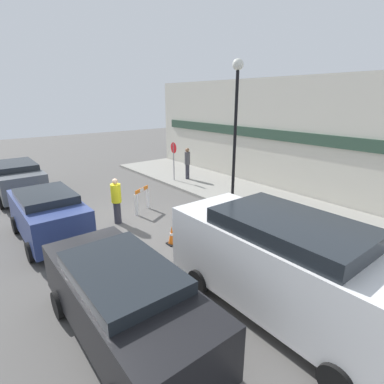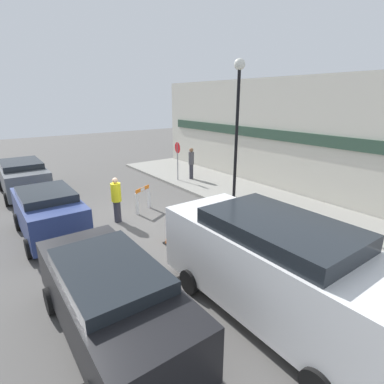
{
  "view_description": "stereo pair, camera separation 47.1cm",
  "coord_description": "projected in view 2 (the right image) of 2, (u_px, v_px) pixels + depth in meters",
  "views": [
    {
      "loc": [
        9.88,
        -4.1,
        4.57
      ],
      "look_at": [
        1.06,
        2.89,
        1.0
      ],
      "focal_mm": 28.0,
      "sensor_mm": 36.0,
      "label": 1
    },
    {
      "loc": [
        10.16,
        -3.72,
        4.57
      ],
      "look_at": [
        1.06,
        2.89,
        1.0
      ],
      "focal_mm": 28.0,
      "sensor_mm": 36.0,
      "label": 2
    }
  ],
  "objects": [
    {
      "name": "person_pedestrian",
      "position": [
        191.0,
        162.0,
        16.76
      ],
      "size": [
        0.35,
        0.35,
        1.76
      ],
      "rotation": [
        0.0,
        0.0,
        3.28
      ],
      "color": "#33333D",
      "rests_on": "sidewalk_slab"
    },
    {
      "name": "barricade_0",
      "position": [
        143.0,
        198.0,
        12.44
      ],
      "size": [
        0.56,
        0.88,
        1.03
      ],
      "rotation": [
        0.0,
        0.0,
        5.21
      ],
      "color": "white",
      "rests_on": "ground_plane"
    },
    {
      "name": "streetlamp_post",
      "position": [
        237.0,
        115.0,
        12.06
      ],
      "size": [
        0.44,
        0.44,
        5.86
      ],
      "color": "black",
      "rests_on": "sidewalk_slab"
    },
    {
      "name": "parked_car_2",
      "position": [
        111.0,
        295.0,
        5.78
      ],
      "size": [
        4.59,
        1.93,
        1.6
      ],
      "color": "black",
      "rests_on": "ground_plane"
    },
    {
      "name": "traffic_cone_0",
      "position": [
        218.0,
        201.0,
        12.97
      ],
      "size": [
        0.3,
        0.3,
        0.54
      ],
      "color": "black",
      "rests_on": "ground_plane"
    },
    {
      "name": "stop_sign",
      "position": [
        178.0,
        155.0,
        16.39
      ],
      "size": [
        0.6,
        0.09,
        2.11
      ],
      "rotation": [
        0.0,
        0.0,
        3.03
      ],
      "color": "gray",
      "rests_on": "sidewalk_slab"
    },
    {
      "name": "person_worker",
      "position": [
        116.0,
        199.0,
        11.23
      ],
      "size": [
        0.5,
        0.5,
        1.74
      ],
      "rotation": [
        0.0,
        0.0,
        1.07
      ],
      "color": "#33333D",
      "rests_on": "ground_plane"
    },
    {
      "name": "sidewalk_slab",
      "position": [
        237.0,
        192.0,
        14.88
      ],
      "size": [
        18.0,
        3.86,
        0.14
      ],
      "color": "gray",
      "rests_on": "ground_plane"
    },
    {
      "name": "parked_car_1",
      "position": [
        48.0,
        210.0,
        10.07
      ],
      "size": [
        3.95,
        1.9,
        1.64
      ],
      "color": "navy",
      "rests_on": "ground_plane"
    },
    {
      "name": "traffic_cone_1",
      "position": [
        224.0,
        205.0,
        12.46
      ],
      "size": [
        0.3,
        0.3,
        0.55
      ],
      "color": "black",
      "rests_on": "ground_plane"
    },
    {
      "name": "barricade_1",
      "position": [
        222.0,
        216.0,
        10.62
      ],
      "size": [
        0.29,
        0.87,
        0.98
      ],
      "rotation": [
        0.0,
        0.0,
        8.04
      ],
      "color": "white",
      "rests_on": "ground_plane"
    },
    {
      "name": "work_van",
      "position": [
        276.0,
        265.0,
        6.22
      ],
      "size": [
        5.52,
        2.19,
        2.25
      ],
      "color": "white",
      "rests_on": "ground_plane"
    },
    {
      "name": "traffic_cone_2",
      "position": [
        169.0,
        235.0,
        9.69
      ],
      "size": [
        0.3,
        0.3,
        0.63
      ],
      "color": "black",
      "rests_on": "ground_plane"
    },
    {
      "name": "ground_plane",
      "position": [
        114.0,
        224.0,
        11.3
      ],
      "size": [
        60.0,
        60.0,
        0.0
      ],
      "primitive_type": "plane",
      "color": "#565451"
    },
    {
      "name": "parked_car_0",
      "position": [
        23.0,
        176.0,
        14.46
      ],
      "size": [
        4.5,
        1.98,
        1.67
      ],
      "color": "#4C5156",
      "rests_on": "ground_plane"
    },
    {
      "name": "storefront_facade",
      "position": [
        268.0,
        135.0,
        15.19
      ],
      "size": [
        18.0,
        0.22,
        5.5
      ],
      "color": "beige",
      "rests_on": "ground_plane"
    }
  ]
}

